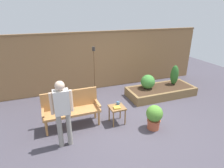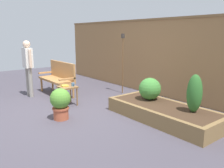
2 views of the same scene
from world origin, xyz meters
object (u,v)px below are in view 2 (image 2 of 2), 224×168
potted_boxwood (60,102)px  shrub_far_corner (194,93)px  person_by_bench (28,64)px  tiki_torch (123,53)px  book_on_table (65,86)px  garden_bench (59,76)px  cup_on_table (73,84)px  shrub_near_bench (150,89)px  side_table (68,90)px

potted_boxwood → shrub_far_corner: bearing=42.2°
person_by_bench → tiki_torch: bearing=59.9°
potted_boxwood → person_by_bench: (-2.20, 0.14, 0.57)m
potted_boxwood → book_on_table: bearing=147.3°
garden_bench → book_on_table: bearing=-19.6°
book_on_table → person_by_bench: person_by_bench is taller
cup_on_table → person_by_bench: 1.65m
shrub_near_bench → person_by_bench: 3.47m
garden_bench → book_on_table: 1.19m
garden_bench → person_by_bench: (-0.27, -0.78, 0.39)m
garden_bench → shrub_near_bench: size_ratio=2.95×
garden_bench → side_table: (1.15, -0.34, -0.15)m
potted_boxwood → tiki_torch: 2.72m
side_table → cup_on_table: (0.07, 0.12, 0.12)m
side_table → potted_boxwood: bearing=-36.5°
shrub_near_bench → cup_on_table: bearing=-145.6°
cup_on_table → shrub_far_corner: shrub_far_corner is taller
tiki_torch → person_by_bench: (-1.33, -2.30, -0.26)m
side_table → potted_boxwood: potted_boxwood is taller
shrub_near_bench → tiki_torch: size_ratio=0.28×
book_on_table → shrub_far_corner: bearing=30.5°
side_table → tiki_torch: (-0.09, 1.87, 0.79)m
garden_bench → potted_boxwood: (1.93, -0.92, -0.18)m
side_table → person_by_bench: size_ratio=0.31×
garden_bench → cup_on_table: bearing=-10.5°
tiki_torch → person_by_bench: 2.67m
shrub_near_bench → book_on_table: bearing=-143.2°
garden_bench → tiki_torch: bearing=55.1°
garden_bench → shrub_far_corner: shrub_far_corner is taller
potted_boxwood → shrub_far_corner: size_ratio=0.91×
cup_on_table → book_on_table: (-0.10, -0.17, -0.03)m
potted_boxwood → shrub_near_bench: shrub_near_bench is taller
shrub_far_corner → shrub_near_bench: bearing=180.0°
side_table → shrub_far_corner: (2.72, 1.18, 0.26)m
cup_on_table → book_on_table: bearing=-120.6°
tiki_torch → cup_on_table: bearing=-84.7°
side_table → cup_on_table: size_ratio=4.32×
book_on_table → shrub_near_bench: (1.65, 1.23, 0.05)m
shrub_near_bench → shrub_far_corner: (1.10, -0.00, 0.11)m
potted_boxwood → shrub_far_corner: 2.63m
cup_on_table → tiki_torch: size_ratio=0.06×
potted_boxwood → tiki_torch: bearing=109.6°
book_on_table → shrub_far_corner: 3.02m
shrub_far_corner → person_by_bench: bearing=-158.7°
potted_boxwood → person_by_bench: 2.28m
book_on_table → tiki_torch: size_ratio=0.10×
shrub_far_corner → potted_boxwood: bearing=-137.8°
potted_boxwood → person_by_bench: bearing=176.3°
tiki_torch → person_by_bench: size_ratio=1.12×
garden_bench → side_table: 1.21m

